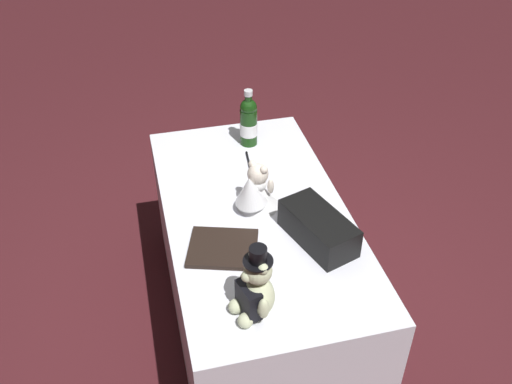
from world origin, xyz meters
TOP-DOWN VIEW (x-y plane):
  - ground_plane at (0.00, 0.00)m, footprint 12.00×12.00m
  - reception_table at (0.00, 0.00)m, footprint 1.42×0.75m
  - teddy_bear_groom at (-0.53, 0.13)m, footprint 0.17×0.16m
  - teddy_bear_bride at (0.03, -0.01)m, footprint 0.21×0.23m
  - champagne_bottle at (0.52, -0.09)m, footprint 0.08×0.08m
  - signing_pen at (0.36, -0.05)m, footprint 0.14×0.02m
  - gift_case_black at (-0.23, -0.19)m, footprint 0.36×0.25m
  - guestbook at (-0.20, 0.18)m, footprint 0.29×0.31m

SIDE VIEW (x-z plane):
  - ground_plane at x=0.00m, z-range 0.00..0.00m
  - reception_table at x=0.00m, z-range 0.00..0.71m
  - signing_pen at x=0.36m, z-range 0.71..0.72m
  - guestbook at x=-0.20m, z-range 0.71..0.73m
  - gift_case_black at x=-0.23m, z-range 0.71..0.83m
  - teddy_bear_bride at x=0.03m, z-range 0.69..0.91m
  - teddy_bear_groom at x=-0.53m, z-range 0.67..0.96m
  - champagne_bottle at x=0.52m, z-range 0.69..0.97m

